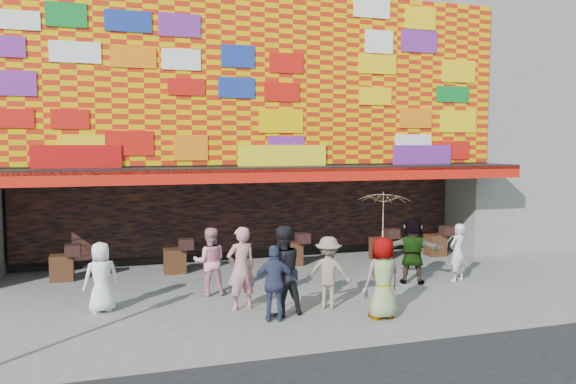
# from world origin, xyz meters

# --- Properties ---
(ground) EXTENTS (90.00, 90.00, 0.00)m
(ground) POSITION_xyz_m (0.00, 0.00, 0.00)
(ground) COLOR slate
(ground) RESTS_ON ground
(shop_building) EXTENTS (15.20, 9.40, 10.00)m
(shop_building) POSITION_xyz_m (0.00, 8.18, 5.23)
(shop_building) COLOR gray
(shop_building) RESTS_ON ground
(neighbor_right) EXTENTS (11.00, 8.00, 12.00)m
(neighbor_right) POSITION_xyz_m (13.00, 8.00, 6.00)
(neighbor_right) COLOR gray
(neighbor_right) RESTS_ON ground
(ped_a) EXTENTS (0.86, 0.68, 1.55)m
(ped_a) POSITION_xyz_m (-4.43, 1.28, 0.77)
(ped_a) COLOR white
(ped_a) RESTS_ON ground
(ped_b) EXTENTS (0.75, 0.57, 1.85)m
(ped_b) POSITION_xyz_m (-1.47, 0.58, 0.93)
(ped_b) COLOR #C17D83
(ped_b) RESTS_ON ground
(ped_c) EXTENTS (1.06, 0.89, 1.94)m
(ped_c) POSITION_xyz_m (-0.74, -0.12, 0.97)
(ped_c) COLOR black
(ped_c) RESTS_ON ground
(ped_d) EXTENTS (1.20, 1.03, 1.61)m
(ped_d) POSITION_xyz_m (0.43, 0.10, 0.80)
(ped_d) COLOR gray
(ped_d) RESTS_ON ground
(ped_e) EXTENTS (1.00, 0.58, 1.59)m
(ped_e) POSITION_xyz_m (-0.99, -0.48, 0.80)
(ped_e) COLOR #313757
(ped_e) RESTS_ON ground
(ped_f) EXTENTS (1.67, 1.29, 1.77)m
(ped_f) POSITION_xyz_m (3.37, 1.52, 0.88)
(ped_f) COLOR gray
(ped_f) RESTS_ON ground
(ped_g) EXTENTS (0.90, 0.65, 1.73)m
(ped_g) POSITION_xyz_m (1.23, -0.97, 0.87)
(ped_g) COLOR gray
(ped_g) RESTS_ON ground
(ped_h) EXTENTS (0.66, 0.54, 1.56)m
(ped_h) POSITION_xyz_m (4.65, 1.38, 0.78)
(ped_h) COLOR silver
(ped_h) RESTS_ON ground
(ped_i) EXTENTS (0.88, 0.73, 1.65)m
(ped_i) POSITION_xyz_m (-1.93, 1.97, 0.83)
(ped_i) COLOR pink
(ped_i) RESTS_ON ground
(parasol) EXTENTS (1.18, 1.20, 1.94)m
(parasol) POSITION_xyz_m (1.23, -0.97, 2.19)
(parasol) COLOR #D2B584
(parasol) RESTS_ON ground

